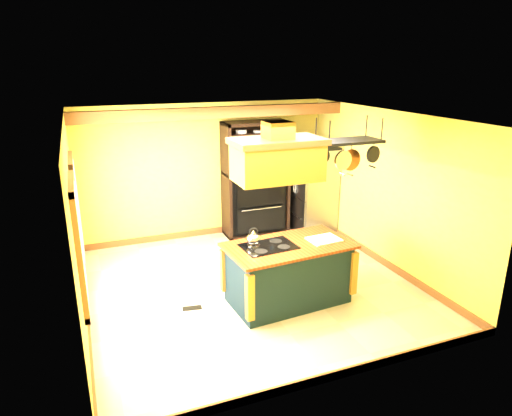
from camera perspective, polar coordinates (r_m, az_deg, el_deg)
floor at (r=7.47m, az=-0.66°, el=-9.67°), size 5.00×5.00×0.00m
ceiling at (r=6.67m, az=-0.75°, el=11.37°), size 5.00×5.00×0.00m
wall_back at (r=9.25m, az=-6.23°, el=4.61°), size 5.00×0.02×2.70m
wall_front at (r=4.86m, az=9.94°, el=-8.10°), size 5.00×0.02×2.70m
wall_left at (r=6.55m, az=-21.64°, el=-2.20°), size 0.02×5.00×2.70m
wall_right at (r=8.14m, az=15.98°, el=2.18°), size 0.02×5.00×2.70m
ceiling_beam at (r=8.28m, az=-5.01°, el=11.81°), size 5.00×0.15×0.20m
window_near at (r=5.78m, az=-21.24°, el=-4.25°), size 0.06×1.06×1.56m
window_far at (r=7.10m, az=-21.47°, el=-0.23°), size 0.06×1.06×1.56m
kitchen_island at (r=6.84m, az=4.02°, el=-8.05°), size 1.90×1.15×1.11m
range_hood at (r=6.20m, az=2.71°, el=6.37°), size 1.24×0.70×0.80m
pot_rack at (r=6.71m, az=11.42°, el=7.44°), size 1.00×0.47×0.79m
refrigerator at (r=9.59m, az=6.99°, el=2.10°), size 0.78×0.92×1.79m
hutch at (r=9.42m, az=-0.14°, el=2.12°), size 1.32×0.60×2.33m
floor_register at (r=6.91m, az=-8.00°, el=-12.27°), size 0.30×0.16×0.01m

